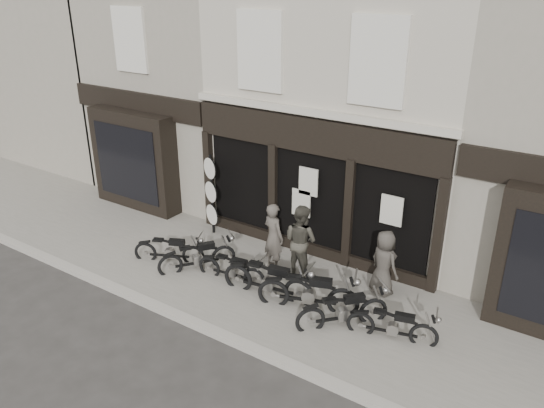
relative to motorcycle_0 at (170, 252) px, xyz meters
The scene contains 17 objects.
ground_plane 2.91m from the motorcycle_0, ahead, with size 90.00×90.00×0.00m, color #2D2B28.
pavement 2.90m from the motorcycle_0, ahead, with size 30.00×4.20×0.12m, color slate.
kerb 3.34m from the motorcycle_0, 31.02° to the right, with size 30.00×0.25×0.13m, color gray.
central_building 7.21m from the motorcycle_0, 62.53° to the left, with size 7.30×6.22×8.34m.
neighbour_left 7.43m from the motorcycle_0, 122.79° to the left, with size 5.60×6.73×8.34m.
filler_left 13.43m from the motorcycle_0, 154.58° to the left, with size 11.00×6.00×8.20m, color gray.
motorcycle_0 is the anchor object (origin of this frame).
motorcycle_1 0.90m from the motorcycle_0, ahead, with size 1.42×1.78×0.99m.
motorcycle_2 1.98m from the motorcycle_0, ahead, with size 1.90×0.54×0.91m.
motorcycle_3 3.13m from the motorcycle_0, ahead, with size 2.34×0.70×1.13m.
motorcycle_4 4.19m from the motorcycle_0, ahead, with size 2.25×1.13×1.13m.
motorcycle_5 5.13m from the motorcycle_0, ahead, with size 1.62×1.71×1.01m.
motorcycle_6 6.22m from the motorcycle_0, ahead, with size 1.88×0.76×0.92m.
man_left 2.87m from the motorcycle_0, 25.99° to the left, with size 0.66×0.43×1.81m, color #49433C.
man_centre 3.57m from the motorcycle_0, 22.84° to the left, with size 0.92×0.72×1.89m, color #3B382F.
man_right 5.62m from the motorcycle_0, 17.31° to the left, with size 0.80×0.52×1.64m, color #3A3630.
advert_sign_post 2.13m from the motorcycle_0, 93.78° to the left, with size 0.59×0.40×2.54m.
Camera 1 is at (6.31, -8.41, 7.15)m, focal length 35.00 mm.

